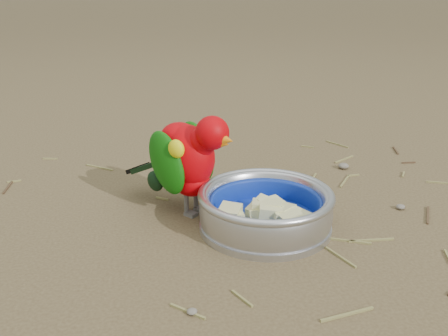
{
  "coord_description": "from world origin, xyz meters",
  "views": [
    {
      "loc": [
        -0.11,
        -0.6,
        0.35
      ],
      "look_at": [
        0.01,
        0.13,
        0.08
      ],
      "focal_mm": 40.0,
      "sensor_mm": 36.0,
      "label": 1
    }
  ],
  "objects": [
    {
      "name": "bowl_wall",
      "position": [
        0.06,
        0.07,
        0.04
      ],
      "size": [
        0.2,
        0.2,
        0.04
      ],
      "primitive_type": null,
      "color": "#B2B2BA",
      "rests_on": "food_bowl"
    },
    {
      "name": "ground",
      "position": [
        0.0,
        0.0,
        0.0
      ],
      "size": [
        60.0,
        60.0,
        0.0
      ],
      "primitive_type": "plane",
      "color": "brown"
    },
    {
      "name": "fruit_wedges",
      "position": [
        0.06,
        0.07,
        0.03
      ],
      "size": [
        0.12,
        0.12,
        0.03
      ],
      "primitive_type": null,
      "color": "beige",
      "rests_on": "food_bowl"
    },
    {
      "name": "lory_parrot",
      "position": [
        -0.05,
        0.15,
        0.08
      ],
      "size": [
        0.21,
        0.21,
        0.16
      ],
      "primitive_type": null,
      "rotation": [
        0.0,
        0.0,
        -2.4
      ],
      "color": "#BB0006",
      "rests_on": "ground"
    },
    {
      "name": "ground_debris",
      "position": [
        0.0,
        0.04,
        0.0
      ],
      "size": [
        0.9,
        0.8,
        0.01
      ],
      "primitive_type": null,
      "color": "olive",
      "rests_on": "ground"
    },
    {
      "name": "food_bowl",
      "position": [
        0.06,
        0.07,
        0.01
      ],
      "size": [
        0.2,
        0.2,
        0.02
      ],
      "primitive_type": "cylinder",
      "color": "#B2B2BA",
      "rests_on": "ground"
    }
  ]
}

